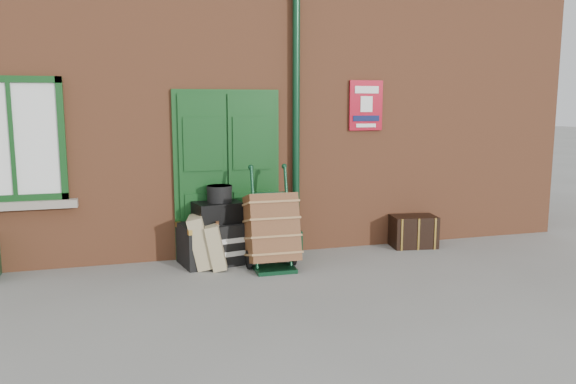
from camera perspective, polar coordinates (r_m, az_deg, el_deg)
name	(u,v)px	position (r m, az deg, el deg)	size (l,w,h in m)	color
ground	(278,287)	(6.48, -1.03, -9.68)	(80.00, 80.00, 0.00)	gray
station_building	(222,99)	(9.56, -6.69, 9.40)	(10.30, 4.30, 4.36)	brown
houdini_trunk	(222,242)	(7.48, -6.72, -5.06)	(1.07, 0.59, 0.54)	black
strongbox	(218,212)	(7.39, -7.16, -2.05)	(0.59, 0.43, 0.27)	black
hatbox	(219,194)	(7.36, -6.98, -0.17)	(0.32, 0.32, 0.21)	black
suitcase_back	(201,241)	(7.26, -8.84, -4.95)	(0.19, 0.47, 0.66)	tan
suitcase_front	(216,246)	(7.20, -7.30, -5.43)	(0.17, 0.42, 0.56)	tan
porter_trolley	(272,230)	(7.10, -1.66, -3.87)	(0.63, 0.68, 1.28)	#0C321B
dark_trunk	(413,231)	(8.43, 12.62, -3.91)	(0.64, 0.42, 0.46)	black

